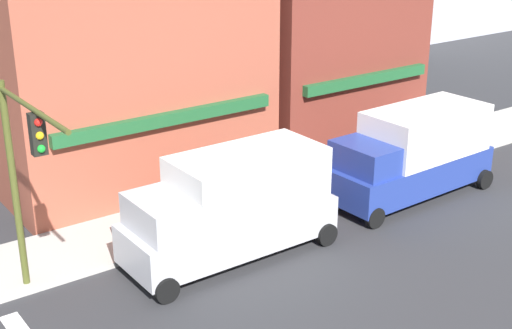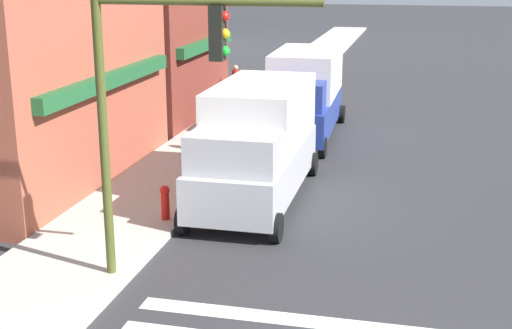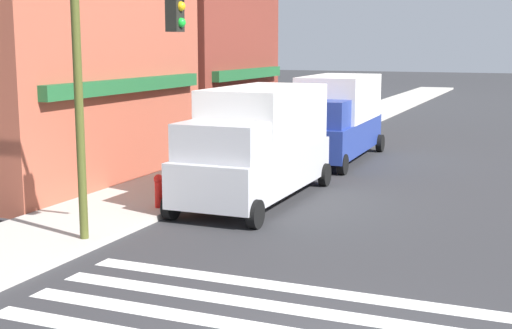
{
  "view_description": "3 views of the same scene",
  "coord_description": "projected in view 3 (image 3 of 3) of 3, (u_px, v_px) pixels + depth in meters",
  "views": [
    {
      "loc": [
        -1.11,
        -10.47,
        9.76
      ],
      "look_at": [
        10.85,
        6.0,
        2.0
      ],
      "focal_mm": 50.0,
      "sensor_mm": 36.0,
      "label": 1
    },
    {
      "loc": [
        -8.39,
        0.62,
        6.09
      ],
      "look_at": [
        9.0,
        4.7,
        1.0
      ],
      "focal_mm": 50.0,
      "sensor_mm": 36.0,
      "label": 2
    },
    {
      "loc": [
        -8.38,
        -2.52,
        4.2
      ],
      "look_at": [
        9.0,
        4.7,
        1.0
      ],
      "focal_mm": 50.0,
      "sensor_mm": 36.0,
      "label": 3
    }
  ],
  "objects": [
    {
      "name": "traffic_signal",
      "position": [
        119.0,
        62.0,
        14.01
      ],
      "size": [
        0.32,
        4.21,
        5.62
      ],
      "color": "#474C1E",
      "rests_on": "ground_plane"
    },
    {
      "name": "box_truck_silver",
      "position": [
        257.0,
        142.0,
        19.07
      ],
      "size": [
        6.2,
        2.42,
        3.04
      ],
      "rotation": [
        0.0,
        0.0,
        -0.0
      ],
      "color": "#B7B7BC",
      "rests_on": "ground_plane"
    },
    {
      "name": "pedestrian_red_jacket",
      "position": [
        282.0,
        117.0,
        30.9
      ],
      "size": [
        0.32,
        0.32,
        1.77
      ],
      "rotation": [
        0.0,
        0.0,
        2.31
      ],
      "color": "#23232D",
      "rests_on": "sidewalk_left"
    },
    {
      "name": "box_truck_blue",
      "position": [
        335.0,
        117.0,
        25.78
      ],
      "size": [
        6.26,
        2.42,
        3.04
      ],
      "rotation": [
        0.0,
        0.0,
        0.03
      ],
      "color": "navy",
      "rests_on": "ground_plane"
    },
    {
      "name": "fire_hydrant",
      "position": [
        159.0,
        189.0,
        17.75
      ],
      "size": [
        0.24,
        0.24,
        0.84
      ],
      "color": "red",
      "rests_on": "sidewalk_left"
    },
    {
      "name": "storefront_row",
      "position": [
        121.0,
        15.0,
        24.68
      ],
      "size": [
        17.08,
        5.3,
        10.86
      ],
      "color": "#9E4C38",
      "rests_on": "ground_plane"
    },
    {
      "name": "pedestrian_blue_shirt",
      "position": [
        243.0,
        140.0,
        23.46
      ],
      "size": [
        0.32,
        0.32,
        1.77
      ],
      "rotation": [
        0.0,
        0.0,
        4.23
      ],
      "color": "#23232D",
      "rests_on": "sidewalk_left"
    }
  ]
}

